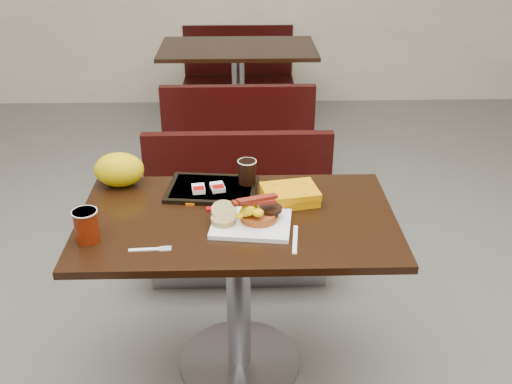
{
  "coord_description": "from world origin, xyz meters",
  "views": [
    {
      "loc": [
        0.02,
        -1.94,
        1.87
      ],
      "look_at": [
        0.07,
        0.06,
        0.82
      ],
      "focal_mm": 41.5,
      "sensor_mm": 36.0,
      "label": 1
    }
  ],
  "objects_px": {
    "platter": "(251,224)",
    "hashbrown_sleeve_right": "(217,187)",
    "table_far": "(238,94)",
    "bench_far_n": "(238,71)",
    "knife": "(295,239)",
    "bench_far_s": "(238,128)",
    "table_near": "(238,296)",
    "tray": "(212,189)",
    "coffee_cup_near": "(86,226)",
    "paper_bag": "(119,170)",
    "hashbrown_sleeve_left": "(198,189)",
    "coffee_cup_far": "(247,172)",
    "fork": "(144,250)",
    "clamshell": "(290,195)",
    "pancake_stack": "(259,215)",
    "bench_near_n": "(238,214)"
  },
  "relations": [
    {
      "from": "hashbrown_sleeve_left",
      "to": "hashbrown_sleeve_right",
      "type": "relative_size",
      "value": 0.97
    },
    {
      "from": "table_far",
      "to": "coffee_cup_far",
      "type": "distance_m",
      "value": 2.4
    },
    {
      "from": "bench_far_s",
      "to": "bench_far_n",
      "type": "relative_size",
      "value": 1.0
    },
    {
      "from": "platter",
      "to": "hashbrown_sleeve_right",
      "type": "height_order",
      "value": "hashbrown_sleeve_right"
    },
    {
      "from": "bench_near_n",
      "to": "pancake_stack",
      "type": "bearing_deg",
      "value": -83.78
    },
    {
      "from": "knife",
      "to": "bench_far_s",
      "type": "bearing_deg",
      "value": -167.96
    },
    {
      "from": "pancake_stack",
      "to": "hashbrown_sleeve_right",
      "type": "xyz_separation_m",
      "value": [
        -0.16,
        0.24,
        -0.01
      ]
    },
    {
      "from": "coffee_cup_near",
      "to": "knife",
      "type": "relative_size",
      "value": 0.64
    },
    {
      "from": "platter",
      "to": "tray",
      "type": "relative_size",
      "value": 0.79
    },
    {
      "from": "bench_near_n",
      "to": "platter",
      "type": "bearing_deg",
      "value": -86.14
    },
    {
      "from": "fork",
      "to": "coffee_cup_near",
      "type": "bearing_deg",
      "value": 157.62
    },
    {
      "from": "coffee_cup_near",
      "to": "paper_bag",
      "type": "bearing_deg",
      "value": 84.81
    },
    {
      "from": "fork",
      "to": "hashbrown_sleeve_left",
      "type": "bearing_deg",
      "value": 64.14
    },
    {
      "from": "pancake_stack",
      "to": "knife",
      "type": "distance_m",
      "value": 0.18
    },
    {
      "from": "hashbrown_sleeve_left",
      "to": "clamshell",
      "type": "distance_m",
      "value": 0.37
    },
    {
      "from": "knife",
      "to": "hashbrown_sleeve_right",
      "type": "height_order",
      "value": "hashbrown_sleeve_right"
    },
    {
      "from": "platter",
      "to": "hashbrown_sleeve_right",
      "type": "relative_size",
      "value": 4.07
    },
    {
      "from": "bench_far_n",
      "to": "pancake_stack",
      "type": "distance_m",
      "value": 3.38
    },
    {
      "from": "bench_near_n",
      "to": "bench_far_n",
      "type": "height_order",
      "value": "same"
    },
    {
      "from": "hashbrown_sleeve_left",
      "to": "coffee_cup_far",
      "type": "height_order",
      "value": "coffee_cup_far"
    },
    {
      "from": "knife",
      "to": "bench_far_n",
      "type": "bearing_deg",
      "value": -170.24
    },
    {
      "from": "knife",
      "to": "paper_bag",
      "type": "height_order",
      "value": "paper_bag"
    },
    {
      "from": "knife",
      "to": "coffee_cup_far",
      "type": "xyz_separation_m",
      "value": [
        -0.16,
        0.42,
        0.07
      ]
    },
    {
      "from": "hashbrown_sleeve_right",
      "to": "paper_bag",
      "type": "height_order",
      "value": "paper_bag"
    },
    {
      "from": "bench_near_n",
      "to": "paper_bag",
      "type": "height_order",
      "value": "paper_bag"
    },
    {
      "from": "table_far",
      "to": "bench_far_n",
      "type": "height_order",
      "value": "table_far"
    },
    {
      "from": "table_far",
      "to": "bench_far_n",
      "type": "xyz_separation_m",
      "value": [
        0.0,
        0.7,
        -0.02
      ]
    },
    {
      "from": "hashbrown_sleeve_left",
      "to": "bench_far_n",
      "type": "bearing_deg",
      "value": 78.98
    },
    {
      "from": "table_far",
      "to": "coffee_cup_far",
      "type": "relative_size",
      "value": 11.99
    },
    {
      "from": "platter",
      "to": "clamshell",
      "type": "relative_size",
      "value": 1.34
    },
    {
      "from": "table_near",
      "to": "bench_far_s",
      "type": "height_order",
      "value": "table_near"
    },
    {
      "from": "bench_far_n",
      "to": "table_near",
      "type": "bearing_deg",
      "value": -90.0
    },
    {
      "from": "coffee_cup_near",
      "to": "clamshell",
      "type": "distance_m",
      "value": 0.78
    },
    {
      "from": "bench_near_n",
      "to": "platter",
      "type": "distance_m",
      "value": 0.87
    },
    {
      "from": "pancake_stack",
      "to": "paper_bag",
      "type": "height_order",
      "value": "paper_bag"
    },
    {
      "from": "coffee_cup_near",
      "to": "paper_bag",
      "type": "xyz_separation_m",
      "value": [
        0.04,
        0.43,
        0.01
      ]
    },
    {
      "from": "bench_far_s",
      "to": "tray",
      "type": "xyz_separation_m",
      "value": [
        -0.1,
        -1.69,
        0.4
      ]
    },
    {
      "from": "bench_near_n",
      "to": "coffee_cup_near",
      "type": "relative_size",
      "value": 8.5
    },
    {
      "from": "table_far",
      "to": "knife",
      "type": "height_order",
      "value": "knife"
    },
    {
      "from": "bench_far_n",
      "to": "bench_far_s",
      "type": "bearing_deg",
      "value": -90.0
    },
    {
      "from": "table_near",
      "to": "bench_far_n",
      "type": "relative_size",
      "value": 1.2
    },
    {
      "from": "bench_near_n",
      "to": "platter",
      "type": "xyz_separation_m",
      "value": [
        0.05,
        -0.77,
        0.4
      ]
    },
    {
      "from": "table_near",
      "to": "bench_far_n",
      "type": "xyz_separation_m",
      "value": [
        0.0,
        3.3,
        -0.02
      ]
    },
    {
      "from": "bench_near_n",
      "to": "table_far",
      "type": "xyz_separation_m",
      "value": [
        0.0,
        1.9,
        0.02
      ]
    },
    {
      "from": "coffee_cup_near",
      "to": "platter",
      "type": "bearing_deg",
      "value": 8.24
    },
    {
      "from": "bench_far_s",
      "to": "table_near",
      "type": "bearing_deg",
      "value": -90.0
    },
    {
      "from": "hashbrown_sleeve_left",
      "to": "pancake_stack",
      "type": "bearing_deg",
      "value": -52.17
    },
    {
      "from": "table_near",
      "to": "knife",
      "type": "height_order",
      "value": "knife"
    },
    {
      "from": "bench_near_n",
      "to": "hashbrown_sleeve_right",
      "type": "relative_size",
      "value": 14.19
    },
    {
      "from": "hashbrown_sleeve_left",
      "to": "paper_bag",
      "type": "distance_m",
      "value": 0.35
    }
  ]
}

